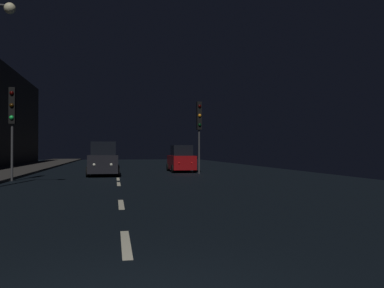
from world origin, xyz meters
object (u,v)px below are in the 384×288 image
car_approaching_headlights (104,160)px  traffic_light_far_right (199,121)px  car_parked_right_far (181,160)px  traffic_light_far_left (12,113)px

car_approaching_headlights → traffic_light_far_right: bearing=97.4°
traffic_light_far_right → car_parked_right_far: (-0.80, 2.71, -2.66)m
traffic_light_far_right → car_parked_right_far: 3.88m
traffic_light_far_left → car_approaching_headlights: bearing=128.4°
traffic_light_far_left → traffic_light_far_right: size_ratio=1.00×
car_approaching_headlights → car_parked_right_far: car_approaching_headlights is taller
traffic_light_far_right → car_parked_right_far: size_ratio=1.26×
traffic_light_far_right → car_approaching_headlights: size_ratio=1.16×
traffic_light_far_left → traffic_light_far_right: (10.90, 4.67, 0.01)m
traffic_light_far_right → car_parked_right_far: traffic_light_far_right is taller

